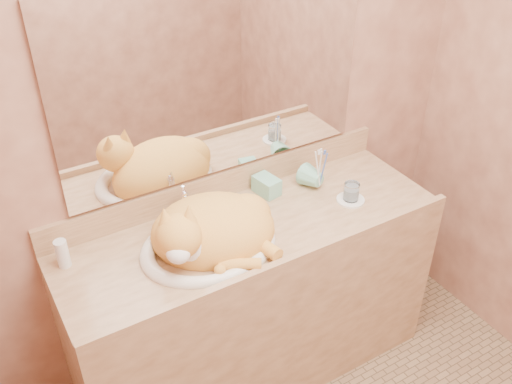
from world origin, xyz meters
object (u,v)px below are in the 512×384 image
vanity_counter (253,302)px  soap_dispenser (276,182)px  sink_basin (208,230)px  cat (210,229)px  water_glass (351,192)px  toothbrush_cup (320,182)px

vanity_counter → soap_dispenser: bearing=33.3°
vanity_counter → soap_dispenser: (0.19, 0.12, 0.51)m
sink_basin → cat: cat is taller
vanity_counter → sink_basin: 0.55m
sink_basin → water_glass: bearing=-9.7°
water_glass → soap_dispenser: bearing=146.5°
sink_basin → cat: (0.01, 0.00, 0.00)m
sink_basin → cat: size_ratio=1.09×
soap_dispenser → toothbrush_cup: 0.21m
toothbrush_cup → sink_basin: bearing=-170.9°
cat → water_glass: size_ratio=6.24×
vanity_counter → cat: (-0.20, -0.02, 0.51)m
cat → toothbrush_cup: size_ratio=4.70×
vanity_counter → soap_dispenser: 0.56m
sink_basin → vanity_counter: bearing=-1.2°
sink_basin → soap_dispenser: soap_dispenser is taller
vanity_counter → sink_basin: bearing=-174.5°
sink_basin → toothbrush_cup: sink_basin is taller
vanity_counter → toothbrush_cup: toothbrush_cup is taller
cat → water_glass: bearing=16.1°
cat → toothbrush_cup: cat is taller
vanity_counter → toothbrush_cup: bearing=11.1°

